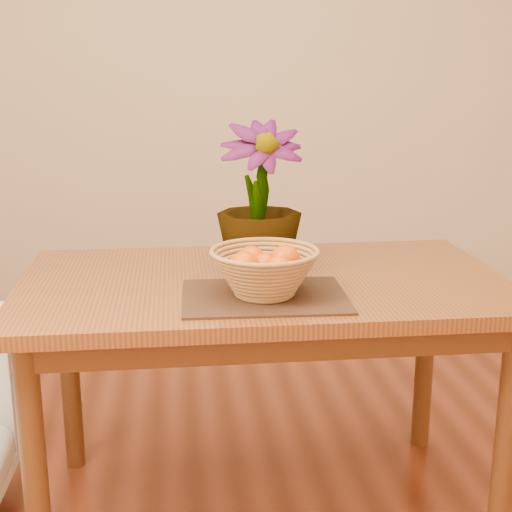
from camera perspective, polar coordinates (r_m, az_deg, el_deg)
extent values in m
cube|color=beige|center=(3.92, -3.03, 14.90)|extent=(4.00, 0.02, 2.70)
cube|color=brown|center=(2.07, 0.66, -2.29)|extent=(1.40, 0.80, 0.04)
cube|color=#492711|center=(2.09, 0.66, -3.87)|extent=(1.28, 0.68, 0.08)
cylinder|color=#492711|center=(1.95, -17.28, -16.23)|extent=(0.06, 0.06, 0.71)
cylinder|color=#492711|center=(2.10, 19.38, -14.00)|extent=(0.06, 0.06, 0.71)
cylinder|color=#492711|center=(2.51, -14.68, -8.78)|extent=(0.06, 0.06, 0.71)
cylinder|color=#492711|center=(2.63, 13.37, -7.58)|extent=(0.06, 0.06, 0.71)
cube|color=#3A1F15|center=(1.89, 0.68, -3.25)|extent=(0.44, 0.34, 0.01)
cylinder|color=#AA7C47|center=(1.88, 0.68, -3.04)|extent=(0.15, 0.15, 0.01)
sphere|color=#EA5403|center=(1.86, 0.69, -0.76)|extent=(0.06, 0.06, 0.06)
sphere|color=#EA5403|center=(1.89, 2.32, -0.28)|extent=(0.08, 0.08, 0.08)
sphere|color=#EA5403|center=(1.91, -0.39, -0.23)|extent=(0.07, 0.07, 0.07)
sphere|color=#EA5403|center=(1.83, -1.00, -0.85)|extent=(0.08, 0.08, 0.08)
sphere|color=#EA5403|center=(1.81, 1.84, -1.12)|extent=(0.07, 0.07, 0.07)
imported|color=#1C4E16|center=(2.08, 0.27, 4.64)|extent=(0.25, 0.25, 0.44)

